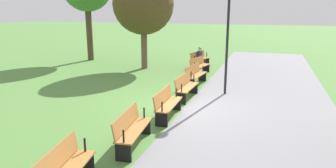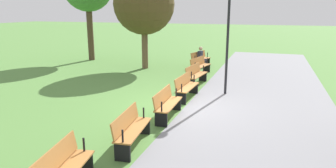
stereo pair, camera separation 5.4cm
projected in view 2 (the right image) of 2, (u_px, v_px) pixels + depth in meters
The scene contains 11 objects.
ground_plane at pixel (180, 107), 10.62m from camera, with size 120.00×120.00×0.00m, color #54843D.
path_paving at pixel (259, 115), 9.78m from camera, with size 29.94×5.04×0.01m, color gray.
bench_0 at pixel (200, 59), 17.99m from camera, with size 1.77×0.89×0.89m.
bench_1 at pixel (200, 66), 15.82m from camera, with size 1.76×0.78×0.89m.
bench_2 at pixel (196, 74), 13.68m from camera, with size 1.75×0.66×0.89m.
bench_3 at pixel (186, 86), 11.57m from camera, with size 1.72×0.53×0.89m.
bench_4 at pixel (167, 103), 9.50m from camera, with size 1.72×0.53×0.89m.
bench_5 at pixel (131, 128), 7.50m from camera, with size 1.75×0.66×0.89m.
person_seated at pixel (202, 56), 17.81m from camera, with size 0.43×0.58×1.20m.
tree_0 at pixel (144, 4), 16.75m from camera, with size 3.39×3.39×5.31m.
lamp_post at pixel (229, 19), 11.57m from camera, with size 0.32×0.32×4.30m.
Camera 2 is at (9.71, 2.88, 3.34)m, focal length 32.42 mm.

